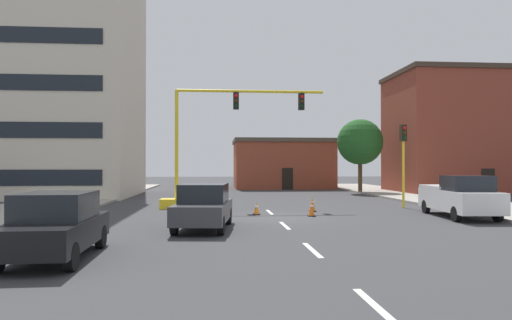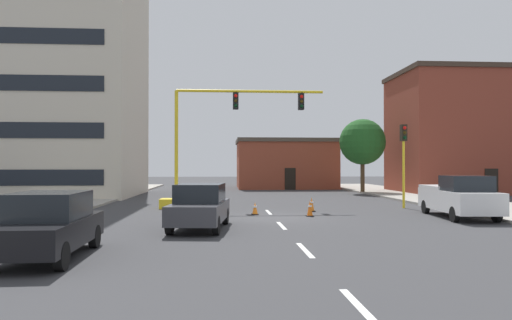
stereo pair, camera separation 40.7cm
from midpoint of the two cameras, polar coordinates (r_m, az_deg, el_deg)
name	(u,v)px [view 1 (the left image)]	position (r m, az deg, el deg)	size (l,w,h in m)	color
ground_plane	(276,217)	(22.18, 1.87, -7.01)	(160.00, 160.00, 0.00)	#38383A
sidewalk_left	(56,204)	(31.65, -23.50, -4.93)	(6.00, 56.00, 0.14)	#9E998E
sidewalk_right	(450,201)	(33.64, 22.22, -4.68)	(6.00, 56.00, 0.14)	#9E998E
lane_stripe_seg_0	(377,307)	(8.66, 13.18, -17.08)	(0.16, 2.40, 0.01)	silver
lane_stripe_seg_1	(312,250)	(13.86, 6.02, -10.84)	(0.16, 2.40, 0.01)	silver
lane_stripe_seg_2	(285,226)	(19.23, 2.92, -7.98)	(0.16, 2.40, 0.01)	silver
lane_stripe_seg_3	(270,212)	(24.65, 1.19, -6.36)	(0.16, 2.40, 0.01)	silver
building_tall_left	(52,53)	(41.97, -23.91, 11.86)	(13.60, 12.01, 23.01)	beige
building_brick_center	(282,164)	(51.10, 2.96, -0.45)	(10.59, 8.27, 5.26)	brown
building_row_right	(461,133)	(46.05, 23.52, 3.09)	(12.29, 8.51, 10.82)	brown
traffic_signal_gantry	(198,169)	(27.00, -7.51, -1.06)	(9.39, 1.20, 6.83)	yellow
traffic_light_pole_right	(403,147)	(28.18, 17.13, 1.55)	(0.32, 0.47, 4.80)	yellow
tree_right_far	(360,142)	(42.21, 12.30, 2.14)	(4.02, 4.02, 6.54)	#4C3823
pickup_truck_white	(459,197)	(24.01, 23.10, -4.14)	(2.49, 5.56, 1.99)	white
sedan_black_near_left	(56,225)	(13.53, -24.02, -7.25)	(1.95, 4.54, 1.74)	black
sedan_dark_gray_mid_left	(204,206)	(18.20, -7.02, -5.59)	(2.34, 4.68, 1.74)	#3D3D42
traffic_cone_roadside_a	(312,204)	(25.21, 6.44, -5.39)	(0.36, 0.36, 0.76)	black
traffic_cone_roadside_b	(312,208)	(22.79, 6.27, -5.87)	(0.36, 0.36, 0.78)	black
traffic_cone_roadside_c	(211,204)	(25.04, -6.03, -5.40)	(0.36, 0.36, 0.78)	black
traffic_cone_roadside_d	(256,209)	(23.40, -0.44, -5.94)	(0.36, 0.36, 0.62)	black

